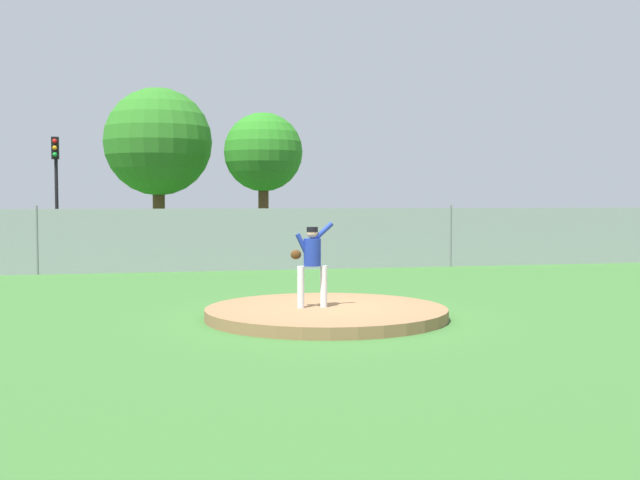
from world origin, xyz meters
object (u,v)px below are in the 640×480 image
parked_car_navy (325,236)px  traffic_cone_orange (155,256)px  pitcher_youth (312,258)px  parked_car_red (101,239)px  baseball (300,301)px  traffic_light_near (56,174)px  parked_car_burgundy (478,235)px

parked_car_navy → traffic_cone_orange: 6.50m
pitcher_youth → parked_car_red: pitcher_youth is taller
baseball → parked_car_navy: bearing=75.3°
baseball → traffic_light_near: 19.47m
baseball → parked_car_burgundy: (9.98, 14.10, 0.57)m
parked_car_burgundy → parked_car_red: bearing=-179.5°
parked_car_red → parked_car_navy: size_ratio=1.09×
pitcher_youth → baseball: size_ratio=21.62×
pitcher_youth → parked_car_navy: 14.90m
parked_car_navy → parked_car_burgundy: bearing=2.7°
pitcher_youth → parked_car_red: size_ratio=0.34×
pitcher_youth → baseball: 1.13m
baseball → traffic_light_near: size_ratio=0.02×
parked_car_navy → traffic_light_near: bearing=157.4°
pitcher_youth → traffic_light_near: (-6.71, 18.74, 2.11)m
parked_car_navy → baseball: bearing=-104.7°
pitcher_youth → traffic_light_near: traffic_light_near is taller
parked_car_navy → pitcher_youth: bearing=-103.6°
parked_car_burgundy → traffic_light_near: bearing=166.6°
traffic_light_near → baseball: bearing=-69.9°
baseball → pitcher_youth: bearing=-81.9°
baseball → traffic_cone_orange: (-2.72, 12.41, 0.01)m
baseball → parked_car_red: parked_car_red is taller
traffic_cone_orange → traffic_light_near: traffic_light_near is taller
baseball → parked_car_navy: parked_car_navy is taller
parked_car_red → parked_car_burgundy: (14.60, 0.12, 0.02)m
pitcher_youth → traffic_cone_orange: 13.42m
parked_car_red → traffic_cone_orange: bearing=-39.3°
pitcher_youth → parked_car_navy: bearing=76.4°
parked_car_red → pitcher_youth: bearing=-72.1°
pitcher_youth → parked_car_red: (-4.72, 14.66, -0.34)m
pitcher_youth → parked_car_burgundy: pitcher_youth is taller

